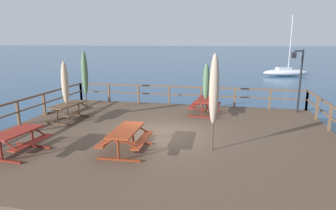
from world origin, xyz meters
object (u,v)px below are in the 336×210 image
Objects in this scene: lamp_post_hooked at (298,71)px; picnic_table_front_right at (17,137)px; picnic_table_front_left at (68,108)px; sailboat_distant at (286,72)px; patio_umbrella_tall_back_left at (206,82)px; picnic_table_back_right at (126,135)px; patio_umbrella_tall_mid_left at (214,90)px; patio_umbrella_short_mid at (85,73)px; patio_umbrella_short_front at (65,83)px; picnic_table_mid_right at (205,103)px.

picnic_table_front_right is at bearing -142.14° from lamp_post_hooked.
sailboat_distant is (14.50, 28.41, -0.90)m from picnic_table_front_left.
patio_umbrella_tall_back_left is at bearing 49.69° from picnic_table_front_right.
picnic_table_back_right is at bearing -111.02° from patio_umbrella_tall_back_left.
patio_umbrella_tall_mid_left reaches higher than picnic_table_back_right.
patio_umbrella_short_front is (0.02, -1.92, -0.26)m from patio_umbrella_short_mid.
sailboat_distant is at bearing 61.16° from patio_umbrella_short_mid.
patio_umbrella_short_mid is (-6.17, -0.58, 1.43)m from picnic_table_mid_right.
lamp_post_hooked reaches higher than patio_umbrella_tall_back_left.
sailboat_distant is (10.53, 31.56, -0.90)m from picnic_table_back_right.
picnic_table_front_right is at bearing -129.93° from picnic_table_mid_right.
picnic_table_mid_right is at bearing 69.45° from picnic_table_back_right.
patio_umbrella_tall_back_left is 6.66m from patio_umbrella_short_front.
patio_umbrella_tall_mid_left reaches higher than patio_umbrella_tall_back_left.
picnic_table_mid_right is at bearing 97.64° from patio_umbrella_tall_mid_left.
picnic_table_front_left is 0.27× the size of sailboat_distant.
picnic_table_mid_right is 1.13× the size of picnic_table_front_right.
picnic_table_back_right is 0.61× the size of lamp_post_hooked.
patio_umbrella_tall_back_left is 4.64m from lamp_post_hooked.
patio_umbrella_tall_back_left is 4.94m from patio_umbrella_tall_mid_left.
patio_umbrella_tall_back_left is 27.35m from sailboat_distant.
lamp_post_hooked is at bearing -99.04° from sailboat_distant.
picnic_table_back_right is at bearing -51.26° from patio_umbrella_short_mid.
picnic_table_mid_right is 1.06m from patio_umbrella_tall_back_left.
patio_umbrella_tall_back_left reaches higher than picnic_table_front_right.
picnic_table_back_right is 5.25m from patio_umbrella_short_front.
picnic_table_back_right and picnic_table_front_right have the same top height.
patio_umbrella_tall_mid_left is at bearing -19.82° from picnic_table_front_left.
picnic_table_back_right is at bearing -133.98° from lamp_post_hooked.
patio_umbrella_short_mid is at bearing 128.74° from picnic_table_back_right.
patio_umbrella_tall_mid_left is 7.24m from patio_umbrella_short_front.
sailboat_distant is (8.42, 25.91, -0.90)m from picnic_table_mid_right.
picnic_table_back_right is at bearing -37.89° from patio_umbrella_short_front.
picnic_table_front_right is at bearing -164.84° from picnic_table_back_right.
patio_umbrella_tall_back_left is 6.24m from patio_umbrella_short_mid.
patio_umbrella_tall_back_left is at bearing -107.89° from sailboat_distant.
picnic_table_back_right is 0.62× the size of patio_umbrella_short_mid.
patio_umbrella_tall_mid_left is 1.01× the size of lamp_post_hooked.
sailboat_distant reaches higher than patio_umbrella_tall_back_left.
picnic_table_front_right is 0.86× the size of picnic_table_front_left.
picnic_table_mid_right is at bearing 22.13° from patio_umbrella_short_front.
patio_umbrella_short_front is (-6.15, -2.50, 1.17)m from picnic_table_mid_right.
picnic_table_back_right is 0.95× the size of picnic_table_front_left.
sailboat_distant reaches higher than picnic_table_front_right.
sailboat_distant is (14.57, 28.42, -2.07)m from patio_umbrella_short_front.
patio_umbrella_short_front is at bearing -158.34° from patio_umbrella_tall_back_left.
sailboat_distant is (7.76, 30.84, -2.39)m from patio_umbrella_tall_mid_left.
picnic_table_front_left is at bearing -117.05° from sailboat_distant.
patio_umbrella_short_mid is at bearing 90.65° from patio_umbrella_short_front.
picnic_table_front_right is at bearing -81.61° from picnic_table_front_left.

